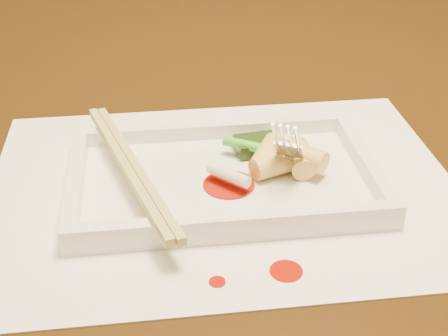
{
  "coord_description": "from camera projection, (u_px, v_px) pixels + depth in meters",
  "views": [
    {
      "loc": [
        0.02,
        -0.59,
        1.05
      ],
      "look_at": [
        0.08,
        -0.15,
        0.77
      ],
      "focal_mm": 50.0,
      "sensor_mm": 36.0,
      "label": 1
    }
  ],
  "objects": [
    {
      "name": "table",
      "position": [
        141.0,
        196.0,
        0.7
      ],
      "size": [
        1.4,
        0.9,
        0.75
      ],
      "color": "black",
      "rests_on": "ground"
    },
    {
      "name": "placemat",
      "position": [
        224.0,
        186.0,
        0.54
      ],
      "size": [
        0.4,
        0.3,
        0.0
      ],
      "primitive_type": "cube",
      "color": "white",
      "rests_on": "table"
    },
    {
      "name": "sauce_splatter_a",
      "position": [
        286.0,
        271.0,
        0.44
      ],
      "size": [
        0.02,
        0.02,
        0.0
      ],
      "primitive_type": "cylinder",
      "color": "#981204",
      "rests_on": "placemat"
    },
    {
      "name": "sauce_splatter_b",
      "position": [
        217.0,
        282.0,
        0.43
      ],
      "size": [
        0.01,
        0.01,
        0.0
      ],
      "primitive_type": "cylinder",
      "color": "#981204",
      "rests_on": "placemat"
    },
    {
      "name": "plate_base",
      "position": [
        224.0,
        182.0,
        0.53
      ],
      "size": [
        0.26,
        0.16,
        0.01
      ],
      "primitive_type": "cube",
      "color": "white",
      "rests_on": "placemat"
    },
    {
      "name": "plate_rim_far",
      "position": [
        214.0,
        130.0,
        0.59
      ],
      "size": [
        0.26,
        0.01,
        0.01
      ],
      "primitive_type": "cube",
      "color": "white",
      "rests_on": "plate_base"
    },
    {
      "name": "plate_rim_near",
      "position": [
        236.0,
        223.0,
        0.47
      ],
      "size": [
        0.26,
        0.01,
        0.01
      ],
      "primitive_type": "cube",
      "color": "white",
      "rests_on": "plate_base"
    },
    {
      "name": "plate_rim_left",
      "position": [
        76.0,
        181.0,
        0.52
      ],
      "size": [
        0.01,
        0.14,
        0.01
      ],
      "primitive_type": "cube",
      "color": "white",
      "rests_on": "plate_base"
    },
    {
      "name": "plate_rim_right",
      "position": [
        365.0,
        161.0,
        0.54
      ],
      "size": [
        0.01,
        0.14,
        0.01
      ],
      "primitive_type": "cube",
      "color": "white",
      "rests_on": "plate_base"
    },
    {
      "name": "veg_piece",
      "position": [
        257.0,
        145.0,
        0.57
      ],
      "size": [
        0.04,
        0.03,
        0.01
      ],
      "primitive_type": "cube",
      "rotation": [
        0.0,
        0.0,
        0.12
      ],
      "color": "black",
      "rests_on": "plate_base"
    },
    {
      "name": "scallion_white",
      "position": [
        229.0,
        175.0,
        0.51
      ],
      "size": [
        0.04,
        0.04,
        0.01
      ],
      "primitive_type": "cylinder",
      "rotation": [
        1.57,
        0.0,
        0.79
      ],
      "color": "#EAEACC",
      "rests_on": "plate_base"
    },
    {
      "name": "scallion_green",
      "position": [
        269.0,
        150.0,
        0.55
      ],
      "size": [
        0.08,
        0.05,
        0.01
      ],
      "primitive_type": "cylinder",
      "rotation": [
        1.57,
        0.0,
        1.04
      ],
      "color": "green",
      "rests_on": "plate_base"
    },
    {
      "name": "chopstick_a",
      "position": [
        126.0,
        167.0,
        0.51
      ],
      "size": [
        0.07,
        0.21,
        0.01
      ],
      "primitive_type": "cube",
      "rotation": [
        0.0,
        0.0,
        0.29
      ],
      "color": "tan",
      "rests_on": "plate_rim_near"
    },
    {
      "name": "chopstick_b",
      "position": [
        135.0,
        166.0,
        0.52
      ],
      "size": [
        0.07,
        0.21,
        0.01
      ],
      "primitive_type": "cube",
      "rotation": [
        0.0,
        0.0,
        0.29
      ],
      "color": "tan",
      "rests_on": "plate_rim_near"
    },
    {
      "name": "fork",
      "position": [
        305.0,
        85.0,
        0.52
      ],
      "size": [
        0.09,
        0.1,
        0.14
      ],
      "primitive_type": null,
      "color": "silver",
      "rests_on": "plate_base"
    },
    {
      "name": "sauce_blob_0",
      "position": [
        229.0,
        185.0,
        0.52
      ],
      "size": [
        0.04,
        0.04,
        0.0
      ],
      "primitive_type": "cylinder",
      "color": "#981204",
      "rests_on": "plate_base"
    },
    {
      "name": "rice_cake_0",
      "position": [
        266.0,
        154.0,
        0.55
      ],
      "size": [
        0.04,
        0.05,
        0.02
      ],
      "primitive_type": "cylinder",
      "rotation": [
        1.57,
        0.0,
        2.67
      ],
      "color": "#F4E272",
      "rests_on": "plate_base"
    },
    {
      "name": "rice_cake_1",
      "position": [
        300.0,
        158.0,
        0.54
      ],
      "size": [
        0.02,
        0.05,
        0.02
      ],
      "primitive_type": "cylinder",
      "rotation": [
        1.57,
        0.0,
        3.05
      ],
      "color": "#F4E272",
      "rests_on": "plate_base"
    },
    {
      "name": "rice_cake_2",
      "position": [
        303.0,
        156.0,
        0.53
      ],
      "size": [
        0.04,
        0.04,
        0.02
      ],
      "primitive_type": "cylinder",
      "rotation": [
        1.57,
        0.0,
        0.83
      ],
      "color": "#F4E272",
      "rests_on": "plate_base"
    },
    {
      "name": "rice_cake_3",
      "position": [
        276.0,
        164.0,
        0.53
      ],
      "size": [
        0.05,
        0.03,
        0.02
      ],
      "primitive_type": "cylinder",
      "rotation": [
        1.57,
        0.0,
        1.91
      ],
      "color": "#F4E272",
      "rests_on": "plate_base"
    }
  ]
}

